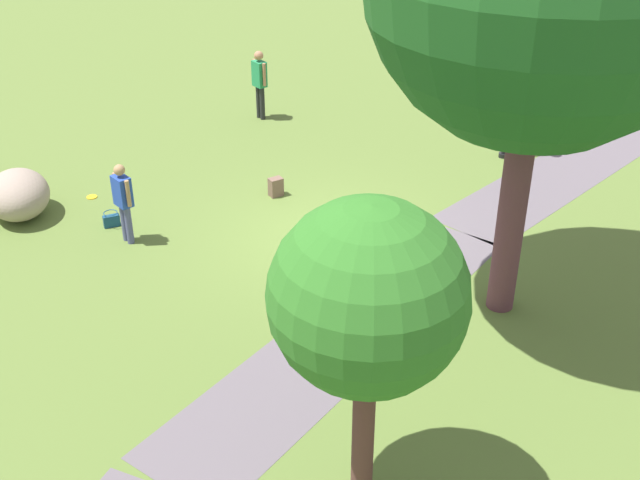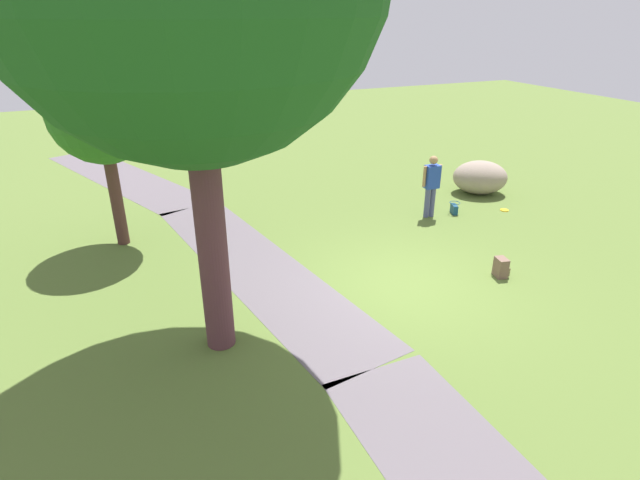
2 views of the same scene
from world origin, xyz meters
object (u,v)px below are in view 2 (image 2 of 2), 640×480
lawn_boulder (480,177)px  handbag_on_grass (454,208)px  backpack_by_boulder (476,173)px  frisbee_on_grass (504,210)px  woman_with_handbag (432,182)px  spare_backpack_on_lawn (501,268)px  young_tree_near_path (101,112)px

lawn_boulder → handbag_on_grass: (-1.06, 1.66, -0.33)m
lawn_boulder → handbag_on_grass: lawn_boulder is taller
handbag_on_grass → backpack_by_boulder: bearing=-48.4°
lawn_boulder → frisbee_on_grass: lawn_boulder is taller
woman_with_handbag → handbag_on_grass: woman_with_handbag is taller
handbag_on_grass → frisbee_on_grass: 1.43m
backpack_by_boulder → woman_with_handbag: bearing=123.4°
lawn_boulder → woman_with_handbag: (-0.98, 2.40, 0.45)m
lawn_boulder → backpack_by_boulder: bearing=-35.9°
lawn_boulder → handbag_on_grass: 2.00m
spare_backpack_on_lawn → frisbee_on_grass: bearing=-43.0°
backpack_by_boulder → spare_backpack_on_lawn: 6.60m
woman_with_handbag → frisbee_on_grass: size_ratio=7.24×
young_tree_near_path → backpack_by_boulder: (0.73, -10.62, -2.77)m
backpack_by_boulder → handbag_on_grass: bearing=131.6°
backpack_by_boulder → frisbee_on_grass: bearing=156.6°
lawn_boulder → frisbee_on_grass: size_ratio=8.64×
young_tree_near_path → lawn_boulder: bearing=-92.5°
young_tree_near_path → spare_backpack_on_lawn: size_ratio=10.22×
young_tree_near_path → frisbee_on_grass: (-1.85, -9.50, -2.95)m
handbag_on_grass → backpack_by_boulder: size_ratio=0.88×
handbag_on_grass → frisbee_on_grass: bearing=-104.7°
backpack_by_boulder → frisbee_on_grass: (-2.58, 1.12, -0.18)m
spare_backpack_on_lawn → lawn_boulder: bearing=-34.4°
young_tree_near_path → spare_backpack_on_lawn: 8.76m
young_tree_near_path → frisbee_on_grass: young_tree_near_path is taller
spare_backpack_on_lawn → young_tree_near_path: bearing=55.6°
spare_backpack_on_lawn → handbag_on_grass: bearing=-21.6°
young_tree_near_path → woman_with_handbag: 7.79m
lawn_boulder → backpack_by_boulder: size_ratio=4.80×
lawn_boulder → frisbee_on_grass: (-1.43, 0.28, -0.47)m
handbag_on_grass → young_tree_near_path: bearing=79.6°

